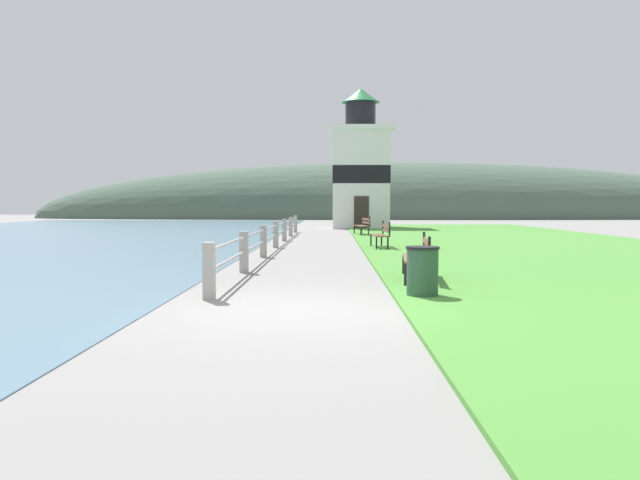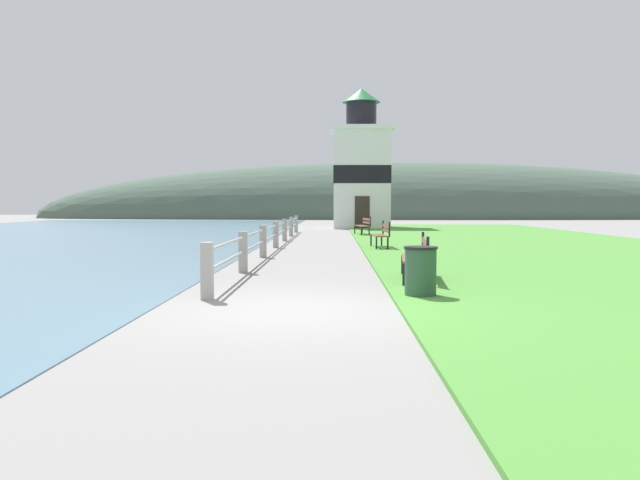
% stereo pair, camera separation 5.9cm
% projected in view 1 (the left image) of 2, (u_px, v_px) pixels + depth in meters
% --- Properties ---
extents(ground_plane, '(160.00, 160.00, 0.00)m').
position_uv_depth(ground_plane, '(295.00, 311.00, 8.86)').
color(ground_plane, gray).
extents(grass_verge, '(12.00, 43.42, 0.06)m').
position_uv_depth(grass_verge, '(519.00, 244.00, 23.17)').
color(grass_verge, '#4C8E38').
rests_on(grass_verge, ground_plane).
extents(seawall_railing, '(0.18, 23.78, 0.91)m').
position_uv_depth(seawall_railing, '(276.00, 233.00, 21.63)').
color(seawall_railing, '#A8A399').
rests_on(seawall_railing, ground_plane).
extents(park_bench_near, '(0.66, 1.98, 0.94)m').
position_uv_depth(park_bench_near, '(419.00, 255.00, 12.02)').
color(park_bench_near, brown).
rests_on(park_bench_near, ground_plane).
extents(park_bench_midway, '(0.55, 1.73, 0.94)m').
position_uv_depth(park_bench_midway, '(382.00, 233.00, 20.94)').
color(park_bench_midway, brown).
rests_on(park_bench_midway, ground_plane).
extents(park_bench_far, '(0.72, 1.92, 0.94)m').
position_uv_depth(park_bench_far, '(363.00, 224.00, 30.01)').
color(park_bench_far, brown).
rests_on(park_bench_far, ground_plane).
extents(lighthouse, '(3.99, 3.99, 8.76)m').
position_uv_depth(lighthouse, '(360.00, 170.00, 39.35)').
color(lighthouse, white).
rests_on(lighthouse, ground_plane).
extents(trash_bin, '(0.54, 0.54, 0.84)m').
position_uv_depth(trash_bin, '(422.00, 273.00, 9.94)').
color(trash_bin, '#2D5138').
rests_on(trash_bin, ground_plane).
extents(distant_hillside, '(80.00, 16.00, 12.00)m').
position_uv_depth(distant_hillside, '(400.00, 218.00, 67.55)').
color(distant_hillside, '#475B4C').
rests_on(distant_hillside, ground_plane).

